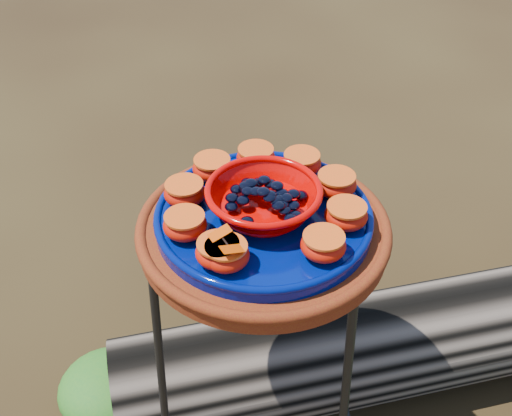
% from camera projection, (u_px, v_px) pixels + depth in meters
% --- Properties ---
extents(plant_stand, '(0.44, 0.44, 0.70)m').
position_uv_depth(plant_stand, '(262.00, 366.00, 1.32)').
color(plant_stand, black).
rests_on(plant_stand, ground).
extents(terracotta_saucer, '(0.42, 0.42, 0.03)m').
position_uv_depth(terracotta_saucer, '(263.00, 232.00, 1.09)').
color(terracotta_saucer, '#5C0F0B').
rests_on(terracotta_saucer, plant_stand).
extents(cobalt_plate, '(0.36, 0.36, 0.02)m').
position_uv_depth(cobalt_plate, '(263.00, 219.00, 1.08)').
color(cobalt_plate, '#02104A').
rests_on(cobalt_plate, terracotta_saucer).
extents(red_bowl, '(0.18, 0.18, 0.05)m').
position_uv_depth(red_bowl, '(264.00, 201.00, 1.05)').
color(red_bowl, '#C00300').
rests_on(red_bowl, cobalt_plate).
extents(glass_gems, '(0.14, 0.14, 0.02)m').
position_uv_depth(glass_gems, '(264.00, 183.00, 1.03)').
color(glass_gems, black).
rests_on(glass_gems, red_bowl).
extents(orange_half_0, '(0.07, 0.07, 0.04)m').
position_uv_depth(orange_half_0, '(226.00, 255.00, 0.96)').
color(orange_half_0, '#A71706').
rests_on(orange_half_0, cobalt_plate).
extents(orange_half_1, '(0.07, 0.07, 0.04)m').
position_uv_depth(orange_half_1, '(323.00, 245.00, 0.98)').
color(orange_half_1, '#A71706').
rests_on(orange_half_1, cobalt_plate).
extents(orange_half_2, '(0.07, 0.07, 0.04)m').
position_uv_depth(orange_half_2, '(346.00, 215.00, 1.03)').
color(orange_half_2, '#A71706').
rests_on(orange_half_2, cobalt_plate).
extents(orange_half_3, '(0.07, 0.07, 0.04)m').
position_uv_depth(orange_half_3, '(336.00, 184.00, 1.10)').
color(orange_half_3, '#A71706').
rests_on(orange_half_3, cobalt_plate).
extents(orange_half_4, '(0.07, 0.07, 0.04)m').
position_uv_depth(orange_half_4, '(302.00, 163.00, 1.15)').
color(orange_half_4, '#A71706').
rests_on(orange_half_4, cobalt_plate).
extents(orange_half_5, '(0.07, 0.07, 0.04)m').
position_uv_depth(orange_half_5, '(256.00, 157.00, 1.16)').
color(orange_half_5, '#A71706').
rests_on(orange_half_5, cobalt_plate).
extents(orange_half_6, '(0.07, 0.07, 0.04)m').
position_uv_depth(orange_half_6, '(212.00, 168.00, 1.14)').
color(orange_half_6, '#A71706').
rests_on(orange_half_6, cobalt_plate).
extents(orange_half_7, '(0.07, 0.07, 0.04)m').
position_uv_depth(orange_half_7, '(185.00, 193.00, 1.08)').
color(orange_half_7, '#A71706').
rests_on(orange_half_7, cobalt_plate).
extents(orange_half_8, '(0.07, 0.07, 0.04)m').
position_uv_depth(orange_half_8, '(185.00, 225.00, 1.01)').
color(orange_half_8, '#A71706').
rests_on(orange_half_8, cobalt_plate).
extents(orange_half_9, '(0.07, 0.07, 0.04)m').
position_uv_depth(orange_half_9, '(218.00, 252.00, 0.96)').
color(orange_half_9, '#A71706').
rests_on(orange_half_9, cobalt_plate).
extents(butterfly, '(0.08, 0.08, 0.01)m').
position_uv_depth(butterfly, '(226.00, 242.00, 0.94)').
color(butterfly, '#C33800').
rests_on(butterfly, orange_half_0).
extents(driftwood_log, '(1.50, 1.03, 0.28)m').
position_uv_depth(driftwood_log, '(408.00, 340.00, 1.64)').
color(driftwood_log, black).
rests_on(driftwood_log, ground).
extents(foliage_left, '(0.25, 0.25, 0.12)m').
position_uv_depth(foliage_left, '(107.00, 387.00, 1.62)').
color(foliage_left, '#1D5C19').
rests_on(foliage_left, ground).
extents(foliage_back, '(0.28, 0.28, 0.14)m').
position_uv_depth(foliage_back, '(231.00, 251.00, 2.01)').
color(foliage_back, '#1D5C19').
rests_on(foliage_back, ground).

